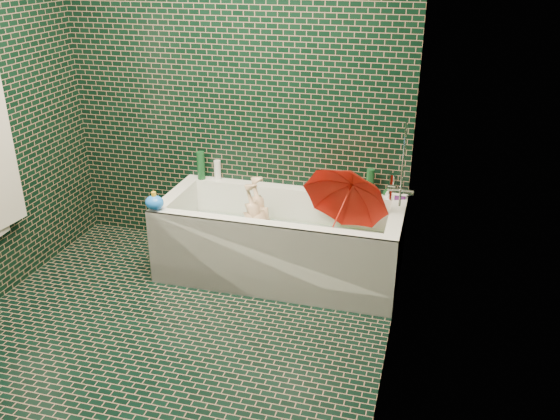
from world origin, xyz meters
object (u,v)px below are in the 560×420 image
(rubber_duck, at_px, (366,190))
(umbrella, at_px, (341,209))
(bathtub, at_px, (280,248))
(child, at_px, (262,234))
(bath_toy, at_px, (154,202))

(rubber_duck, bearing_deg, umbrella, -118.08)
(rubber_duck, bearing_deg, bathtub, -154.77)
(child, bearing_deg, bathtub, 96.75)
(rubber_duck, bearing_deg, child, -159.26)
(bath_toy, bearing_deg, umbrella, 24.21)
(bathtub, height_order, bath_toy, bath_toy)
(rubber_duck, relative_size, bath_toy, 0.80)
(bathtub, bearing_deg, child, -176.03)
(child, xyz_separation_m, umbrella, (0.56, 0.03, 0.25))
(child, bearing_deg, umbrella, 95.94)
(bath_toy, bearing_deg, child, 33.16)
(bathtub, distance_m, rubber_duck, 0.75)
(umbrella, distance_m, bath_toy, 1.27)
(bath_toy, bearing_deg, bathtub, 30.20)
(child, bearing_deg, bath_toy, -63.25)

